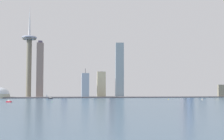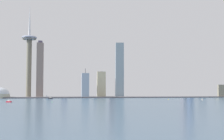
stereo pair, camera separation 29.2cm
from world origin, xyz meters
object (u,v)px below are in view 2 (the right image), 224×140
Objects in this scene: channel_buoy_1 at (168,99)px; skyscraper_4 at (190,75)px; skyscraper_5 at (85,86)px; skyscraper_7 at (202,86)px; airplane at (142,48)px; channel_buoy_2 at (52,102)px; skyscraper_0 at (49,91)px; skyscraper_11 at (220,91)px; boat_4 at (9,101)px; skyscraper_2 at (64,87)px; boat_1 at (202,100)px; skyscraper_1 at (40,70)px; skyscraper_8 at (97,90)px; skyscraper_10 at (119,70)px; skyscraper_12 at (185,74)px; skyscraper_3 at (101,84)px; boat_0 at (50,98)px; observation_tower at (29,53)px; skyscraper_9 at (113,77)px; skyscraper_6 at (184,86)px.

skyscraper_4 is at bearing 54.15° from channel_buoy_1.
skyscraper_5 reaches higher than skyscraper_7.
channel_buoy_2 is at bearing -4.95° from airplane.
skyscraper_11 is at bearing -9.65° from skyscraper_0.
skyscraper_5 is 2.17× the size of skyscraper_11.
skyscraper_4 reaches higher than boat_4.
skyscraper_0 is 52.79m from skyscraper_2.
airplane reaches higher than boat_1.
skyscraper_8 is at bearing 17.95° from skyscraper_1.
skyscraper_4 is 0.82× the size of skyscraper_10.
skyscraper_12 is (18.39, 88.96, 9.15)m from skyscraper_4.
skyscraper_2 is 125.74m from skyscraper_3.
boat_4 is 5.97× the size of channel_buoy_2.
skyscraper_12 is 683.36m from boat_4.
skyscraper_2 is 2.98× the size of airplane.
skyscraper_5 reaches higher than skyscraper_2.
skyscraper_12 is at bearing -165.10° from boat_0.
observation_tower is 295.29m from skyscraper_9.
skyscraper_3 is 1.14× the size of skyscraper_6.
skyscraper_3 is 76.38m from skyscraper_10.
boat_1 is (372.26, -155.08, -0.36)m from boat_0.
skyscraper_0 is 3.34× the size of boat_0.
boat_1 is 364.78m from channel_buoy_2.
skyscraper_4 is 282.55m from boat_1.
skyscraper_0 is 245.12m from skyscraper_10.
skyscraper_3 reaches higher than boat_4.
skyscraper_0 is 0.24× the size of skyscraper_1.
skyscraper_8 is 0.40× the size of skyscraper_9.
channel_buoy_2 is at bearing 85.89° from boat_0.
skyscraper_6 is (348.41, 66.83, -1.03)m from skyscraper_5.
observation_tower is 139.93× the size of channel_buoy_2.
airplane is (74.87, -2.01, 75.61)m from skyscraper_10.
skyscraper_7 is at bearing 5.96° from observation_tower.
skyscraper_8 is 442.28m from boat_4.
observation_tower is at bearing -166.64° from skyscraper_9.
skyscraper_9 is at bearing 55.15° from boat_1.
airplane is at bearing -165.18° from boat_0.
skyscraper_6 is (488.36, 29.54, -50.59)m from skyscraper_1.
skyscraper_0 is 0.54× the size of skyscraper_7.
skyscraper_4 reaches higher than skyscraper_8.
skyscraper_5 is 311.19m from channel_buoy_2.
skyscraper_12 is (255.86, 73.13, -7.05)m from skyscraper_10.
observation_tower is at bearing -56.22° from airplane.
boat_4 is at bearing -131.42° from skyscraper_10.
channel_buoy_1 is (344.02, -214.48, -86.32)m from skyscraper_1.
skyscraper_5 is at bearing 87.86° from boat_4.
skyscraper_0 is 0.47× the size of skyscraper_5.
skyscraper_10 is at bearing 78.05° from boat_4.
skyscraper_6 is at bearing -113.99° from skyscraper_12.
skyscraper_3 is at bearing -77.11° from skyscraper_8.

